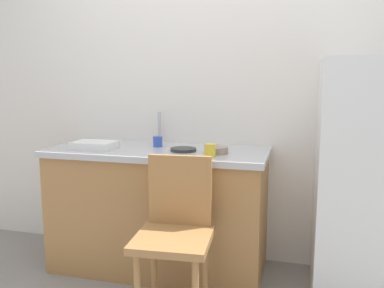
{
  "coord_description": "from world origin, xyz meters",
  "views": [
    {
      "loc": [
        0.68,
        -1.86,
        1.31
      ],
      "look_at": [
        0.01,
        0.6,
        0.9
      ],
      "focal_mm": 37.47,
      "sensor_mm": 36.0,
      "label": 1
    }
  ],
  "objects_px": {
    "chair": "(175,230)",
    "hotplate": "(183,150)",
    "refrigerator": "(367,180)",
    "cup_yellow": "(210,150)",
    "terracotta_bowl": "(216,150)",
    "cup_blue": "(158,142)",
    "dish_tray": "(94,145)"
  },
  "relations": [
    {
      "from": "chair",
      "to": "hotplate",
      "type": "xyz_separation_m",
      "value": [
        -0.1,
        0.49,
        0.36
      ]
    },
    {
      "from": "refrigerator",
      "to": "hotplate",
      "type": "relative_size",
      "value": 8.42
    },
    {
      "from": "chair",
      "to": "cup_yellow",
      "type": "xyz_separation_m",
      "value": [
        0.11,
        0.34,
        0.39
      ]
    },
    {
      "from": "terracotta_bowl",
      "to": "cup_yellow",
      "type": "relative_size",
      "value": 1.89
    },
    {
      "from": "terracotta_bowl",
      "to": "cup_yellow",
      "type": "xyz_separation_m",
      "value": [
        -0.01,
        -0.13,
        0.02
      ]
    },
    {
      "from": "chair",
      "to": "terracotta_bowl",
      "type": "height_order",
      "value": "chair"
    },
    {
      "from": "cup_yellow",
      "to": "cup_blue",
      "type": "height_order",
      "value": "cup_yellow"
    },
    {
      "from": "dish_tray",
      "to": "terracotta_bowl",
      "type": "height_order",
      "value": "dish_tray"
    },
    {
      "from": "refrigerator",
      "to": "cup_yellow",
      "type": "relative_size",
      "value": 18.06
    },
    {
      "from": "terracotta_bowl",
      "to": "dish_tray",
      "type": "bearing_deg",
      "value": -176.46
    },
    {
      "from": "terracotta_bowl",
      "to": "cup_blue",
      "type": "bearing_deg",
      "value": 162.3
    },
    {
      "from": "refrigerator",
      "to": "terracotta_bowl",
      "type": "relative_size",
      "value": 9.54
    },
    {
      "from": "chair",
      "to": "cup_blue",
      "type": "height_order",
      "value": "cup_blue"
    },
    {
      "from": "dish_tray",
      "to": "cup_blue",
      "type": "distance_m",
      "value": 0.43
    },
    {
      "from": "hotplate",
      "to": "terracotta_bowl",
      "type": "bearing_deg",
      "value": -4.86
    },
    {
      "from": "hotplate",
      "to": "cup_yellow",
      "type": "relative_size",
      "value": 2.14
    },
    {
      "from": "dish_tray",
      "to": "hotplate",
      "type": "distance_m",
      "value": 0.61
    },
    {
      "from": "refrigerator",
      "to": "terracotta_bowl",
      "type": "height_order",
      "value": "refrigerator"
    },
    {
      "from": "dish_tray",
      "to": "terracotta_bowl",
      "type": "xyz_separation_m",
      "value": [
        0.83,
        0.05,
        -0.0
      ]
    },
    {
      "from": "dish_tray",
      "to": "hotplate",
      "type": "relative_size",
      "value": 1.65
    },
    {
      "from": "refrigerator",
      "to": "hotplate",
      "type": "bearing_deg",
      "value": -177.41
    },
    {
      "from": "cup_yellow",
      "to": "chair",
      "type": "bearing_deg",
      "value": -108.59
    },
    {
      "from": "refrigerator",
      "to": "cup_yellow",
      "type": "xyz_separation_m",
      "value": [
        -0.92,
        -0.2,
        0.17
      ]
    },
    {
      "from": "chair",
      "to": "refrigerator",
      "type": "bearing_deg",
      "value": 23.11
    },
    {
      "from": "refrigerator",
      "to": "hotplate",
      "type": "xyz_separation_m",
      "value": [
        -1.13,
        -0.05,
        0.14
      ]
    },
    {
      "from": "chair",
      "to": "cup_yellow",
      "type": "distance_m",
      "value": 0.53
    },
    {
      "from": "chair",
      "to": "cup_blue",
      "type": "bearing_deg",
      "value": 113.09
    },
    {
      "from": "chair",
      "to": "dish_tray",
      "type": "height_order",
      "value": "dish_tray"
    },
    {
      "from": "dish_tray",
      "to": "cup_blue",
      "type": "height_order",
      "value": "cup_blue"
    },
    {
      "from": "terracotta_bowl",
      "to": "cup_blue",
      "type": "height_order",
      "value": "cup_blue"
    },
    {
      "from": "chair",
      "to": "hotplate",
      "type": "relative_size",
      "value": 5.24
    },
    {
      "from": "cup_yellow",
      "to": "cup_blue",
      "type": "distance_m",
      "value": 0.51
    }
  ]
}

